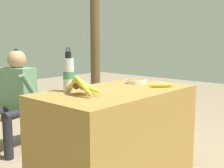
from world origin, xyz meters
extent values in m
cube|color=olive|center=(0.00, 0.00, 0.38)|extent=(1.28, 0.72, 0.76)
sphere|color=#4C381E|center=(-0.37, 0.05, 0.82)|extent=(0.05, 0.05, 0.05)
ellipsoid|color=gold|center=(-0.37, -0.02, 0.83)|extent=(0.04, 0.19, 0.15)
ellipsoid|color=gold|center=(-0.33, -0.01, 0.82)|extent=(0.14, 0.19, 0.10)
ellipsoid|color=gold|center=(-0.31, 0.02, 0.82)|extent=(0.19, 0.11, 0.12)
ellipsoid|color=gold|center=(-0.30, 0.05, 0.83)|extent=(0.17, 0.04, 0.14)
ellipsoid|color=gold|center=(-0.32, 0.08, 0.83)|extent=(0.16, 0.10, 0.15)
ellipsoid|color=gold|center=(-0.34, 0.13, 0.83)|extent=(0.12, 0.19, 0.14)
ellipsoid|color=gold|center=(-0.35, 0.12, 0.82)|extent=(0.09, 0.19, 0.10)
cylinder|color=silver|center=(0.37, 0.09, 0.77)|extent=(0.18, 0.18, 0.03)
torus|color=silver|center=(0.37, 0.09, 0.79)|extent=(0.18, 0.18, 0.01)
cylinder|color=olive|center=(0.37, 0.09, 0.79)|extent=(0.15, 0.15, 0.01)
cylinder|color=silver|center=(-0.31, 0.21, 0.88)|extent=(0.08, 0.08, 0.25)
cylinder|color=#38844C|center=(-0.31, 0.21, 0.88)|extent=(0.08, 0.08, 0.05)
cylinder|color=black|center=(-0.31, 0.21, 1.03)|extent=(0.05, 0.05, 0.05)
torus|color=black|center=(-0.31, 0.21, 1.07)|extent=(0.04, 0.01, 0.04)
ellipsoid|color=gold|center=(0.33, -0.20, 0.78)|extent=(0.18, 0.17, 0.04)
cube|color=brown|center=(0.06, 1.25, 0.40)|extent=(1.44, 0.32, 0.04)
cube|color=brown|center=(0.68, 1.13, 0.19)|extent=(0.06, 0.06, 0.38)
cube|color=brown|center=(0.68, 1.37, 0.19)|extent=(0.06, 0.06, 0.38)
cylinder|color=#232328|center=(-0.38, 1.06, 0.21)|extent=(0.09, 0.09, 0.41)
cylinder|color=#232328|center=(-0.26, 1.09, 0.42)|extent=(0.31, 0.17, 0.09)
cylinder|color=#232328|center=(-0.31, 1.27, 0.42)|extent=(0.31, 0.17, 0.09)
cube|color=slate|center=(-0.15, 1.22, 0.64)|extent=(0.28, 0.38, 0.45)
cylinder|color=slate|center=(-0.14, 1.06, 0.71)|extent=(0.21, 0.12, 0.25)
cylinder|color=slate|center=(-0.23, 1.37, 0.71)|extent=(0.21, 0.12, 0.25)
sphere|color=tan|center=(-0.15, 1.22, 0.95)|extent=(0.19, 0.19, 0.19)
sphere|color=black|center=(-0.15, 1.22, 1.02)|extent=(0.07, 0.07, 0.07)
sphere|color=#4C381E|center=(0.45, 1.25, 0.48)|extent=(0.05, 0.05, 0.05)
ellipsoid|color=#8EA842|center=(0.45, 1.19, 0.48)|extent=(0.03, 0.16, 0.11)
ellipsoid|color=#8EA842|center=(0.49, 1.21, 0.48)|extent=(0.13, 0.14, 0.11)
ellipsoid|color=#8EA842|center=(0.52, 1.23, 0.48)|extent=(0.16, 0.07, 0.13)
ellipsoid|color=#8EA842|center=(0.52, 1.27, 0.48)|extent=(0.18, 0.09, 0.12)
ellipsoid|color=#8EA842|center=(0.49, 1.30, 0.47)|extent=(0.12, 0.14, 0.10)
ellipsoid|color=#8EA842|center=(0.45, 1.32, 0.49)|extent=(0.05, 0.17, 0.15)
cylinder|color=brown|center=(1.37, 1.61, 1.36)|extent=(0.14, 0.14, 2.71)
camera|label=1|loc=(-1.64, -1.41, 1.13)|focal=45.00mm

